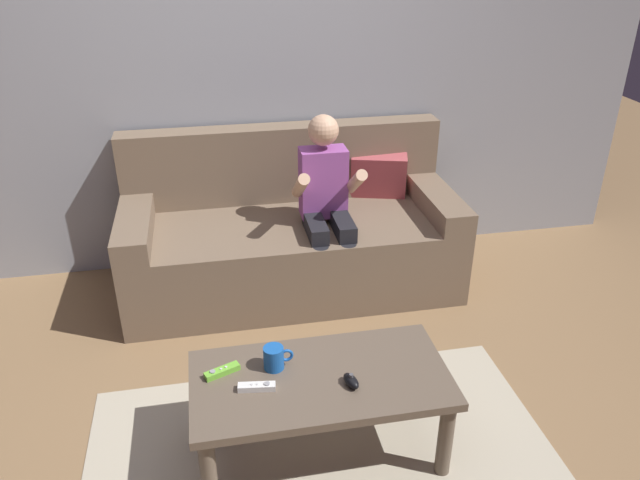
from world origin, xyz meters
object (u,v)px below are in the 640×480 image
object	(u,v)px
game_remote_white_near_edge	(257,387)
coffee_mug	(274,358)
coffee_table	(320,388)
game_remote_lime_far_corner	(222,371)
nunchuk_black	(351,381)
couch	(292,236)
person_seated_on_couch	(327,201)

from	to	relation	value
game_remote_white_near_edge	coffee_mug	distance (m)	0.14
coffee_table	game_remote_lime_far_corner	size ratio (longest dim) A/B	6.95
nunchuk_black	coffee_mug	size ratio (longest dim) A/B	0.84
nunchuk_black	coffee_table	bearing A→B (deg)	145.16
couch	person_seated_on_couch	distance (m)	0.38
coffee_table	coffee_mug	distance (m)	0.22
nunchuk_black	coffee_mug	bearing A→B (deg)	149.65
game_remote_white_near_edge	game_remote_lime_far_corner	xyz separation A→B (m)	(-0.12, 0.11, 0.00)
person_seated_on_couch	coffee_mug	xyz separation A→B (m)	(-0.42, -1.07, -0.16)
game_remote_white_near_edge	nunchuk_black	bearing A→B (deg)	-7.12
couch	coffee_mug	xyz separation A→B (m)	(-0.26, -1.26, 0.12)
game_remote_white_near_edge	coffee_table	bearing A→B (deg)	6.47
couch	nunchuk_black	world-z (taller)	couch
game_remote_white_near_edge	couch	bearing A→B (deg)	76.18
coffee_mug	person_seated_on_couch	bearing A→B (deg)	68.36
couch	game_remote_lime_far_corner	size ratio (longest dim) A/B	13.10
couch	person_seated_on_couch	bearing A→B (deg)	-48.43
couch	game_remote_white_near_edge	world-z (taller)	couch
coffee_table	game_remote_white_near_edge	size ratio (longest dim) A/B	6.94
nunchuk_black	game_remote_white_near_edge	bearing A→B (deg)	172.88
person_seated_on_couch	game_remote_white_near_edge	size ratio (longest dim) A/B	7.26
couch	nunchuk_black	bearing A→B (deg)	-89.49
person_seated_on_couch	nunchuk_black	size ratio (longest dim) A/B	10.57
person_seated_on_couch	game_remote_lime_far_corner	xyz separation A→B (m)	(-0.63, -1.07, -0.20)
coffee_table	coffee_mug	xyz separation A→B (m)	(-0.17, 0.09, 0.11)
nunchuk_black	coffee_mug	xyz separation A→B (m)	(-0.27, 0.16, 0.03)
couch	game_remote_white_near_edge	distance (m)	1.42
couch	person_seated_on_couch	world-z (taller)	person_seated_on_couch
game_remote_lime_far_corner	coffee_table	bearing A→B (deg)	-13.20
person_seated_on_couch	game_remote_lime_far_corner	world-z (taller)	person_seated_on_couch
coffee_table	game_remote_lime_far_corner	xyz separation A→B (m)	(-0.37, 0.09, 0.07)
coffee_mug	game_remote_white_near_edge	bearing A→B (deg)	-125.62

